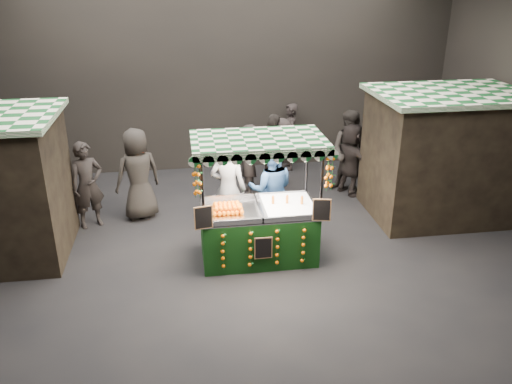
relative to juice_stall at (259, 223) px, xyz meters
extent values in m
plane|color=black|center=(-0.40, -0.18, -0.69)|extent=(12.00, 12.00, 0.00)
cube|color=black|center=(-0.40, 4.82, 1.81)|extent=(12.00, 0.10, 5.00)
cube|color=black|center=(-0.40, -5.18, 1.81)|extent=(12.00, 0.10, 5.00)
cube|color=black|center=(4.00, 1.32, 0.56)|extent=(2.80, 2.00, 2.50)
cube|color=#114E1F|center=(4.00, 1.32, 1.86)|extent=(3.00, 2.20, 0.10)
cube|color=black|center=(-0.01, 0.04, -0.24)|extent=(1.98, 1.08, 0.90)
cube|color=silver|center=(-0.01, 0.04, 0.23)|extent=(1.98, 1.08, 0.04)
cylinder|color=black|center=(-0.98, -0.48, 0.39)|extent=(0.05, 0.05, 2.16)
cylinder|color=black|center=(0.95, -0.48, 0.39)|extent=(0.05, 0.05, 2.16)
cylinder|color=black|center=(-0.98, 0.55, 0.39)|extent=(0.05, 0.05, 2.16)
cylinder|color=black|center=(0.95, 0.55, 0.39)|extent=(0.05, 0.05, 2.16)
cube|color=#114E1F|center=(-0.01, 0.04, 1.51)|extent=(2.21, 1.31, 0.07)
cube|color=silver|center=(0.53, 0.04, 0.28)|extent=(0.88, 0.97, 0.07)
cube|color=black|center=(-0.99, -0.53, 0.43)|extent=(0.30, 0.09, 0.40)
cube|color=black|center=(0.96, -0.53, 0.43)|extent=(0.30, 0.09, 0.40)
cube|color=black|center=(-0.01, -0.54, -0.20)|extent=(0.31, 0.02, 0.40)
imported|color=gray|center=(-0.44, 1.01, 0.25)|extent=(0.80, 0.66, 1.89)
imported|color=navy|center=(0.38, 0.96, 0.22)|extent=(0.98, 0.82, 1.82)
imported|color=black|center=(-3.14, 1.78, 0.19)|extent=(0.76, 0.66, 1.76)
imported|color=black|center=(2.52, 2.70, 0.27)|extent=(1.18, 1.13, 1.93)
imported|color=#2C2723|center=(0.78, 2.88, 0.24)|extent=(1.14, 1.04, 1.87)
imported|color=#2D2624|center=(1.01, 3.23, 0.14)|extent=(1.00, 1.23, 1.66)
imported|color=#2B2723|center=(-2.18, 2.04, 0.26)|extent=(1.10, 0.94, 1.91)
imported|color=black|center=(2.51, 2.62, 0.14)|extent=(1.04, 1.62, 1.67)
imported|color=black|center=(1.47, 4.42, 0.16)|extent=(0.44, 0.64, 1.71)
imported|color=#2E2725|center=(0.19, 2.94, 0.13)|extent=(0.42, 0.61, 1.64)
camera|label=1|loc=(-1.26, -8.09, 4.09)|focal=36.66mm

